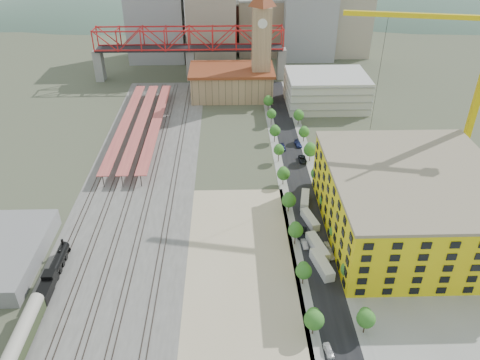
{
  "coord_description": "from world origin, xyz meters",
  "views": [
    {
      "loc": [
        -6.98,
        -122.35,
        81.09
      ],
      "look_at": [
        -3.75,
        -8.03,
        10.0
      ],
      "focal_mm": 35.0,
      "sensor_mm": 36.0,
      "label": 1
    }
  ],
  "objects_px": {
    "coach": "(24,333)",
    "clock_tower": "(262,34)",
    "site_trailer_c": "(310,220)",
    "site_trailer_b": "(317,247)",
    "car_0": "(329,351)",
    "site_trailer_a": "(322,265)",
    "locomotive": "(54,270)",
    "tower_crane": "(471,69)",
    "site_trailer_d": "(305,200)",
    "construction_building": "(411,203)"
  },
  "relations": [
    {
      "from": "construction_building",
      "to": "site_trailer_b",
      "type": "bearing_deg",
      "value": -162.85
    },
    {
      "from": "site_trailer_b",
      "to": "site_trailer_c",
      "type": "height_order",
      "value": "site_trailer_b"
    },
    {
      "from": "site_trailer_c",
      "to": "site_trailer_d",
      "type": "bearing_deg",
      "value": 75.26
    },
    {
      "from": "coach",
      "to": "clock_tower",
      "type": "bearing_deg",
      "value": 66.83
    },
    {
      "from": "tower_crane",
      "to": "site_trailer_b",
      "type": "height_order",
      "value": "tower_crane"
    },
    {
      "from": "tower_crane",
      "to": "site_trailer_d",
      "type": "bearing_deg",
      "value": -165.27
    },
    {
      "from": "site_trailer_a",
      "to": "tower_crane",
      "type": "bearing_deg",
      "value": 28.4
    },
    {
      "from": "site_trailer_d",
      "to": "car_0",
      "type": "bearing_deg",
      "value": -82.23
    },
    {
      "from": "construction_building",
      "to": "car_0",
      "type": "distance_m",
      "value": 50.17
    },
    {
      "from": "construction_building",
      "to": "locomotive",
      "type": "relative_size",
      "value": 2.38
    },
    {
      "from": "tower_crane",
      "to": "car_0",
      "type": "height_order",
      "value": "tower_crane"
    },
    {
      "from": "clock_tower",
      "to": "locomotive",
      "type": "xyz_separation_m",
      "value": [
        -58.0,
        -115.69,
        -26.72
      ]
    },
    {
      "from": "car_0",
      "to": "locomotive",
      "type": "bearing_deg",
      "value": 152.17
    },
    {
      "from": "clock_tower",
      "to": "locomotive",
      "type": "bearing_deg",
      "value": -116.63
    },
    {
      "from": "clock_tower",
      "to": "construction_building",
      "type": "height_order",
      "value": "clock_tower"
    },
    {
      "from": "site_trailer_c",
      "to": "car_0",
      "type": "height_order",
      "value": "site_trailer_c"
    },
    {
      "from": "construction_building",
      "to": "site_trailer_b",
      "type": "xyz_separation_m",
      "value": [
        -26.0,
        -8.02,
        -8.03
      ]
    },
    {
      "from": "locomotive",
      "to": "site_trailer_c",
      "type": "xyz_separation_m",
      "value": [
        66.0,
        19.9,
        -0.79
      ]
    },
    {
      "from": "site_trailer_d",
      "to": "coach",
      "type": "bearing_deg",
      "value": -132.07
    },
    {
      "from": "coach",
      "to": "site_trailer_c",
      "type": "xyz_separation_m",
      "value": [
        66.0,
        39.7,
        -1.76
      ]
    },
    {
      "from": "locomotive",
      "to": "car_0",
      "type": "height_order",
      "value": "locomotive"
    },
    {
      "from": "construction_building",
      "to": "site_trailer_d",
      "type": "distance_m",
      "value": 30.74
    },
    {
      "from": "site_trailer_d",
      "to": "car_0",
      "type": "xyz_separation_m",
      "value": [
        -3.0,
        -54.22,
        -0.57
      ]
    },
    {
      "from": "coach",
      "to": "car_0",
      "type": "xyz_separation_m",
      "value": [
        63.0,
        -4.5,
        -2.29
      ]
    },
    {
      "from": "locomotive",
      "to": "site_trailer_a",
      "type": "xyz_separation_m",
      "value": [
        66.0,
        0.77,
        -0.59
      ]
    },
    {
      "from": "car_0",
      "to": "tower_crane",
      "type": "bearing_deg",
      "value": 46.24
    },
    {
      "from": "clock_tower",
      "to": "tower_crane",
      "type": "bearing_deg",
      "value": -53.01
    },
    {
      "from": "coach",
      "to": "site_trailer_a",
      "type": "xyz_separation_m",
      "value": [
        66.0,
        20.58,
        -1.57
      ]
    },
    {
      "from": "coach",
      "to": "site_trailer_c",
      "type": "relative_size",
      "value": 2.03
    },
    {
      "from": "site_trailer_d",
      "to": "car_0",
      "type": "relative_size",
      "value": 2.31
    },
    {
      "from": "coach",
      "to": "site_trailer_b",
      "type": "xyz_separation_m",
      "value": [
        66.0,
        27.48,
        -1.57
      ]
    },
    {
      "from": "coach",
      "to": "site_trailer_a",
      "type": "distance_m",
      "value": 69.15
    },
    {
      "from": "construction_building",
      "to": "site_trailer_c",
      "type": "xyz_separation_m",
      "value": [
        -26.0,
        4.2,
        -8.22
      ]
    },
    {
      "from": "site_trailer_b",
      "to": "site_trailer_d",
      "type": "height_order",
      "value": "site_trailer_b"
    },
    {
      "from": "construction_building",
      "to": "car_0",
      "type": "height_order",
      "value": "construction_building"
    },
    {
      "from": "coach",
      "to": "site_trailer_a",
      "type": "height_order",
      "value": "coach"
    },
    {
      "from": "locomotive",
      "to": "coach",
      "type": "xyz_separation_m",
      "value": [
        0.0,
        -19.8,
        0.97
      ]
    },
    {
      "from": "clock_tower",
      "to": "site_trailer_a",
      "type": "distance_m",
      "value": 118.39
    },
    {
      "from": "locomotive",
      "to": "tower_crane",
      "type": "xyz_separation_m",
      "value": [
        113.25,
        42.34,
        35.22
      ]
    },
    {
      "from": "coach",
      "to": "site_trailer_b",
      "type": "height_order",
      "value": "coach"
    },
    {
      "from": "construction_building",
      "to": "site_trailer_c",
      "type": "relative_size",
      "value": 5.8
    },
    {
      "from": "site_trailer_a",
      "to": "site_trailer_c",
      "type": "distance_m",
      "value": 19.13
    },
    {
      "from": "coach",
      "to": "car_0",
      "type": "distance_m",
      "value": 63.2
    },
    {
      "from": "site_trailer_a",
      "to": "site_trailer_d",
      "type": "bearing_deg",
      "value": 77.06
    },
    {
      "from": "clock_tower",
      "to": "site_trailer_c",
      "type": "distance_m",
      "value": 99.98
    },
    {
      "from": "site_trailer_b",
      "to": "site_trailer_c",
      "type": "distance_m",
      "value": 12.23
    },
    {
      "from": "site_trailer_b",
      "to": "car_0",
      "type": "distance_m",
      "value": 32.12
    },
    {
      "from": "tower_crane",
      "to": "clock_tower",
      "type": "bearing_deg",
      "value": 126.99
    },
    {
      "from": "coach",
      "to": "site_trailer_c",
      "type": "height_order",
      "value": "coach"
    },
    {
      "from": "coach",
      "to": "site_trailer_c",
      "type": "distance_m",
      "value": 77.04
    }
  ]
}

